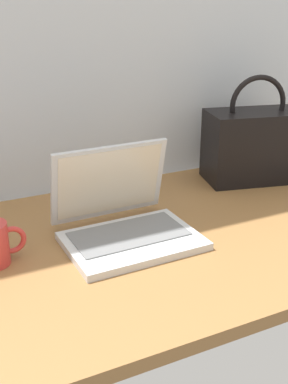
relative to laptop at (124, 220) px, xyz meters
The scene contains 3 objects.
desk 0.10m from the laptop, 17.71° to the right, with size 1.60×0.76×0.03m.
laptop is the anchor object (origin of this frame).
handbag 0.57m from the laptop, 19.63° to the left, with size 0.33×0.23×0.33m.
Camera 1 is at (-0.50, -0.94, 0.57)m, focal length 45.06 mm.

